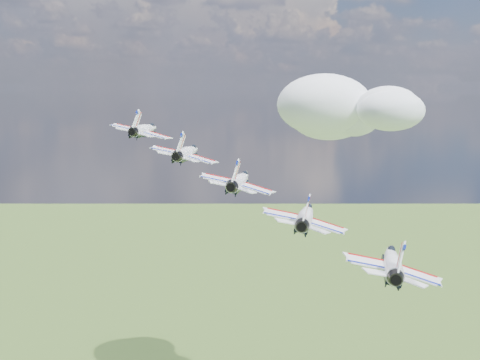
# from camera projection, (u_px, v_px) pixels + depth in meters

# --- Properties ---
(cloud_far) EXTENTS (63.92, 50.22, 25.11)m
(cloud_far) POSITION_uv_depth(u_px,v_px,m) (368.00, 111.00, 313.38)
(cloud_far) COLOR white
(jet_0) EXTENTS (10.39, 13.82, 5.90)m
(jet_0) POSITION_uv_depth(u_px,v_px,m) (145.00, 129.00, 103.97)
(jet_0) COLOR white
(jet_1) EXTENTS (10.39, 13.82, 5.90)m
(jet_1) POSITION_uv_depth(u_px,v_px,m) (188.00, 152.00, 94.18)
(jet_1) COLOR white
(jet_2) EXTENTS (10.39, 13.82, 5.90)m
(jet_2) POSITION_uv_depth(u_px,v_px,m) (240.00, 180.00, 84.39)
(jet_2) COLOR silver
(jet_3) EXTENTS (10.39, 13.82, 5.90)m
(jet_3) POSITION_uv_depth(u_px,v_px,m) (306.00, 215.00, 74.60)
(jet_3) COLOR silver
(jet_4) EXTENTS (10.39, 13.82, 5.90)m
(jet_4) POSITION_uv_depth(u_px,v_px,m) (392.00, 261.00, 64.82)
(jet_4) COLOR white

